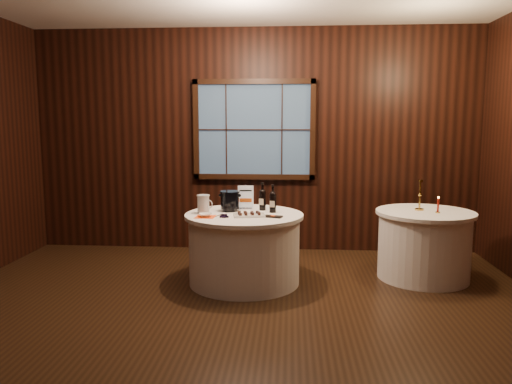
# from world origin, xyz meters

# --- Properties ---
(ground) EXTENTS (6.00, 6.00, 0.00)m
(ground) POSITION_xyz_m (0.00, 0.00, 0.00)
(ground) COLOR black
(ground) RESTS_ON ground
(back_wall) EXTENTS (6.00, 0.10, 3.00)m
(back_wall) POSITION_xyz_m (0.00, 2.48, 1.54)
(back_wall) COLOR black
(back_wall) RESTS_ON ground
(main_table) EXTENTS (1.28, 1.28, 0.77)m
(main_table) POSITION_xyz_m (0.00, 1.00, 0.39)
(main_table) COLOR white
(main_table) RESTS_ON ground
(side_table) EXTENTS (1.08, 1.08, 0.77)m
(side_table) POSITION_xyz_m (2.00, 1.30, 0.39)
(side_table) COLOR white
(side_table) RESTS_ON ground
(sign_stand) EXTENTS (0.18, 0.09, 0.28)m
(sign_stand) POSITION_xyz_m (-0.01, 1.26, 0.87)
(sign_stand) COLOR silver
(sign_stand) RESTS_ON main_table
(port_bottle_left) EXTENTS (0.07, 0.09, 0.31)m
(port_bottle_left) POSITION_xyz_m (0.19, 1.24, 0.91)
(port_bottle_left) COLOR black
(port_bottle_left) RESTS_ON main_table
(port_bottle_right) EXTENTS (0.07, 0.08, 0.31)m
(port_bottle_right) POSITION_xyz_m (0.31, 1.10, 0.90)
(port_bottle_right) COLOR black
(port_bottle_right) RESTS_ON main_table
(ice_bucket) EXTENTS (0.22, 0.22, 0.22)m
(ice_bucket) POSITION_xyz_m (-0.17, 1.15, 0.89)
(ice_bucket) COLOR black
(ice_bucket) RESTS_ON main_table
(chocolate_plate) EXTENTS (0.36, 0.27, 0.05)m
(chocolate_plate) POSITION_xyz_m (0.07, 0.86, 0.79)
(chocolate_plate) COLOR white
(chocolate_plate) RESTS_ON main_table
(chocolate_box) EXTENTS (0.21, 0.15, 0.02)m
(chocolate_box) POSITION_xyz_m (0.32, 0.82, 0.78)
(chocolate_box) COLOR black
(chocolate_box) RESTS_ON main_table
(grape_bunch) EXTENTS (0.16, 0.08, 0.04)m
(grape_bunch) POSITION_xyz_m (-0.19, 0.77, 0.79)
(grape_bunch) COLOR black
(grape_bunch) RESTS_ON main_table
(glass_pitcher) EXTENTS (0.19, 0.14, 0.20)m
(glass_pitcher) POSITION_xyz_m (-0.44, 1.00, 0.87)
(glass_pitcher) COLOR silver
(glass_pitcher) RESTS_ON main_table
(orange_napkin) EXTENTS (0.21, 0.21, 0.00)m
(orange_napkin) POSITION_xyz_m (-0.39, 0.79, 0.77)
(orange_napkin) COLOR #FE5015
(orange_napkin) RESTS_ON main_table
(cracker_bowl) EXTENTS (0.16, 0.16, 0.03)m
(cracker_bowl) POSITION_xyz_m (-0.39, 0.79, 0.79)
(cracker_bowl) COLOR white
(cracker_bowl) RESTS_ON orange_napkin
(brass_candlestick) EXTENTS (0.10, 0.10, 0.35)m
(brass_candlestick) POSITION_xyz_m (1.95, 1.36, 0.89)
(brass_candlestick) COLOR #B79039
(brass_candlestick) RESTS_ON side_table
(red_candle) EXTENTS (0.05, 0.05, 0.18)m
(red_candle) POSITION_xyz_m (2.10, 1.19, 0.84)
(red_candle) COLOR #B79039
(red_candle) RESTS_ON side_table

